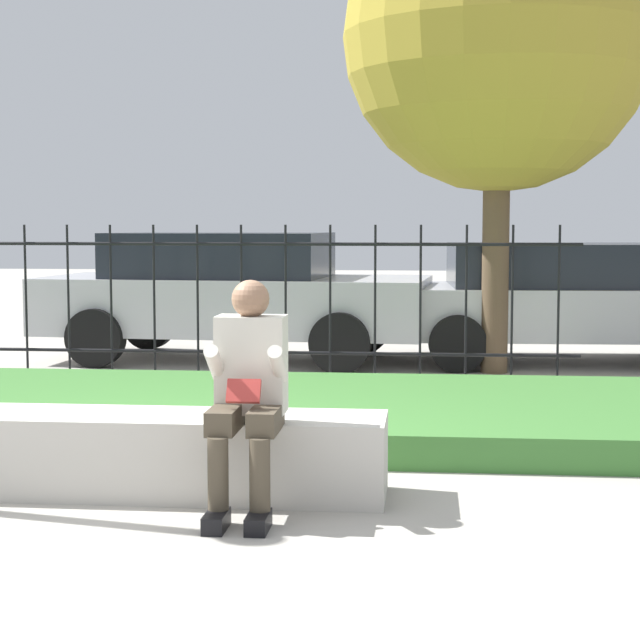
{
  "coord_description": "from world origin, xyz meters",
  "views": [
    {
      "loc": [
        1.59,
        -6.02,
        1.58
      ],
      "look_at": [
        0.87,
        1.22,
        0.92
      ],
      "focal_mm": 60.0,
      "sensor_mm": 36.0,
      "label": 1
    }
  ],
  "objects": [
    {
      "name": "person_seated_reader",
      "position": [
        0.63,
        -0.33,
        0.7
      ],
      "size": [
        0.42,
        0.73,
        1.27
      ],
      "color": "black",
      "rests_on": "ground_plane"
    },
    {
      "name": "iron_fence",
      "position": [
        0.0,
        4.32,
        0.82
      ],
      "size": [
        6.13,
        0.03,
        1.57
      ],
      "color": "black",
      "rests_on": "ground_plane"
    },
    {
      "name": "stone_bench",
      "position": [
        0.01,
        0.0,
        0.21
      ],
      "size": [
        2.71,
        0.59,
        0.47
      ],
      "color": "beige",
      "rests_on": "ground_plane"
    },
    {
      "name": "ground_plane",
      "position": [
        0.0,
        0.0,
        0.0
      ],
      "size": [
        60.0,
        60.0,
        0.0
      ],
      "primitive_type": "plane",
      "color": "#A8A399"
    },
    {
      "name": "tree_behind_fence",
      "position": [
        2.31,
        5.37,
        3.5
      ],
      "size": [
        3.23,
        3.23,
        5.14
      ],
      "color": "brown",
      "rests_on": "ground_plane"
    },
    {
      "name": "grass_berm",
      "position": [
        0.0,
        2.13,
        0.12
      ],
      "size": [
        8.13,
        2.85,
        0.23
      ],
      "color": "#3D7533",
      "rests_on": "ground_plane"
    },
    {
      "name": "car_parked_center",
      "position": [
        -0.65,
        6.12,
        0.78
      ],
      "size": [
        4.52,
        2.22,
        1.47
      ],
      "rotation": [
        0.0,
        0.0,
        -0.08
      ],
      "color": "#B7B7BC",
      "rests_on": "ground_plane"
    },
    {
      "name": "car_parked_right",
      "position": [
        3.18,
        6.31,
        0.72
      ],
      "size": [
        4.43,
        2.15,
        1.35
      ],
      "rotation": [
        0.0,
        0.0,
        0.04
      ],
      "color": "#B7B7BC",
      "rests_on": "ground_plane"
    }
  ]
}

